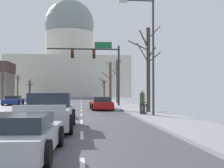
# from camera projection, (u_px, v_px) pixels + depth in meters

# --- Properties ---
(ground) EXTENTS (20.00, 180.00, 0.20)m
(ground) POSITION_uv_depth(u_px,v_px,m) (28.00, 117.00, 19.94)
(ground) COLOR #48484E
(signal_gantry) EXTENTS (7.91, 0.41, 6.97)m
(signal_gantry) POSITION_uv_depth(u_px,v_px,m) (99.00, 60.00, 33.13)
(signal_gantry) COLOR #28282D
(signal_gantry) RESTS_ON ground
(street_lamp_right) EXTENTS (2.37, 0.24, 7.70)m
(street_lamp_right) POSITION_uv_depth(u_px,v_px,m) (148.00, 45.00, 19.95)
(street_lamp_right) COLOR #333338
(street_lamp_right) RESTS_ON ground
(capitol_building) EXTENTS (34.24, 22.19, 31.76)m
(capitol_building) POSITION_uv_depth(u_px,v_px,m) (69.00, 61.00, 91.60)
(capitol_building) COLOR beige
(capitol_building) RESTS_ON ground
(sedan_near_00) EXTENTS (2.07, 4.44, 1.20)m
(sedan_near_00) POSITION_uv_depth(u_px,v_px,m) (101.00, 104.00, 28.06)
(sedan_near_00) COLOR #B71414
(sedan_near_00) RESTS_ON ground
(sedan_near_01) EXTENTS (2.05, 4.26, 1.10)m
(sedan_near_01) POSITION_uv_depth(u_px,v_px,m) (54.00, 108.00, 20.92)
(sedan_near_01) COLOR #B71414
(sedan_near_01) RESTS_ON ground
(pickup_truck_near_02) EXTENTS (2.35, 5.75, 1.63)m
(pickup_truck_near_02) POSITION_uv_depth(u_px,v_px,m) (49.00, 113.00, 13.76)
(pickup_truck_near_02) COLOR #ADB2B7
(pickup_truck_near_02) RESTS_ON ground
(sedan_near_03) EXTENTS (2.23, 4.37, 1.11)m
(sedan_near_03) POSITION_uv_depth(u_px,v_px,m) (18.00, 136.00, 7.95)
(sedan_near_03) COLOR silver
(sedan_near_03) RESTS_ON ground
(sedan_oncoming_00) EXTENTS (2.11, 4.64, 1.15)m
(sedan_oncoming_00) POSITION_uv_depth(u_px,v_px,m) (13.00, 100.00, 38.28)
(sedan_oncoming_00) COLOR navy
(sedan_oncoming_00) RESTS_ON ground
(sedan_oncoming_01) EXTENTS (1.97, 4.65, 1.22)m
(sedan_oncoming_01) POSITION_uv_depth(u_px,v_px,m) (49.00, 98.00, 50.86)
(sedan_oncoming_01) COLOR silver
(sedan_oncoming_01) RESTS_ON ground
(bare_tree_00) EXTENTS (2.36, 1.16, 6.01)m
(bare_tree_00) POSITION_uv_depth(u_px,v_px,m) (110.00, 81.00, 45.18)
(bare_tree_00) COLOR brown
(bare_tree_00) RESTS_ON ground
(bare_tree_01) EXTENTS (1.49, 1.66, 5.35)m
(bare_tree_01) POSITION_uv_depth(u_px,v_px,m) (18.00, 86.00, 59.98)
(bare_tree_01) COLOR #4C3D2D
(bare_tree_01) RESTS_ON ground
(bare_tree_02) EXTENTS (2.57, 1.45, 6.54)m
(bare_tree_02) POSITION_uv_depth(u_px,v_px,m) (148.00, 67.00, 23.42)
(bare_tree_02) COLOR #423328
(bare_tree_02) RESTS_ON ground
(bare_tree_04) EXTENTS (1.80, 2.13, 4.56)m
(bare_tree_04) POSITION_uv_depth(u_px,v_px,m) (104.00, 88.00, 68.25)
(bare_tree_04) COLOR #423328
(bare_tree_04) RESTS_ON ground
(bare_tree_05) EXTENTS (2.63, 1.16, 4.74)m
(bare_tree_05) POSITION_uv_depth(u_px,v_px,m) (3.00, 86.00, 46.05)
(bare_tree_05) COLOR #4C3D2D
(bare_tree_05) RESTS_ON ground
(bare_tree_06) EXTENTS (1.06, 2.93, 5.81)m
(bare_tree_06) POSITION_uv_depth(u_px,v_px,m) (117.00, 80.00, 40.47)
(bare_tree_06) COLOR brown
(bare_tree_06) RESTS_ON ground
(bare_tree_07) EXTENTS (1.63, 1.75, 4.59)m
(bare_tree_07) POSITION_uv_depth(u_px,v_px,m) (30.00, 89.00, 70.51)
(bare_tree_07) COLOR #423328
(bare_tree_07) RESTS_ON ground
(pedestrian_00) EXTENTS (0.35, 0.34, 1.67)m
(pedestrian_00) POSITION_uv_depth(u_px,v_px,m) (142.00, 101.00, 20.79)
(pedestrian_00) COLOR #33333D
(pedestrian_00) RESTS_ON ground
(bicycle_parked) EXTENTS (0.12, 1.77, 0.85)m
(bicycle_parked) POSITION_uv_depth(u_px,v_px,m) (144.00, 109.00, 21.33)
(bicycle_parked) COLOR black
(bicycle_parked) RESTS_ON ground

